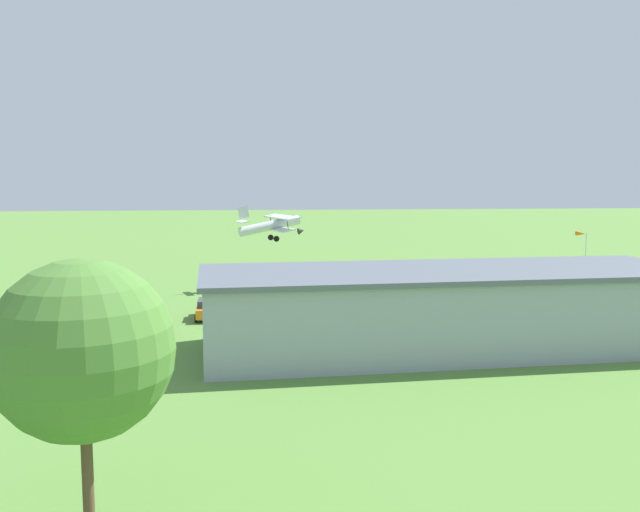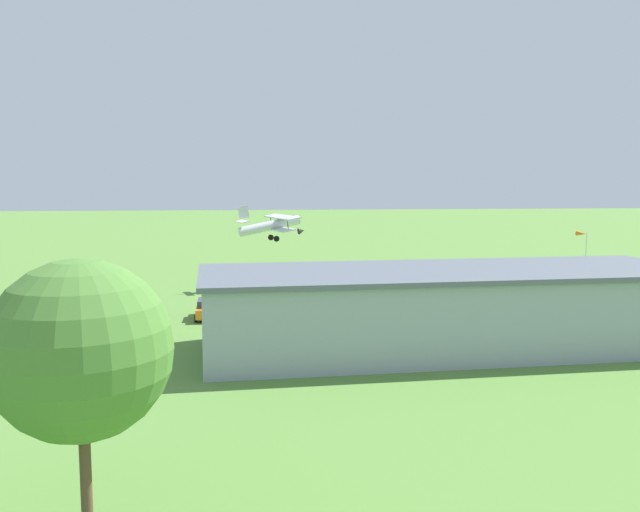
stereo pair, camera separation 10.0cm
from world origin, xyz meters
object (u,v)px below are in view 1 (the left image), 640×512
biplane (272,225)px  windsock (582,237)px  car_blue (120,312)px  hangar (449,308)px  car_green (43,315)px  tree_by_windsock (83,350)px  person_by_parked_cars (601,303)px  person_walking_on_apron (546,295)px  car_orange (207,309)px  person_near_hangar_door (609,307)px

biplane → windsock: (-37.81, -2.97, -1.90)m
biplane → car_blue: biplane is taller
hangar → windsock: bearing=-130.0°
biplane → car_blue: size_ratio=1.84×
car_green → biplane: bearing=-138.1°
tree_by_windsock → person_by_parked_cars: bearing=-137.7°
person_by_parked_cars → person_walking_on_apron: person_by_parked_cars is taller
biplane → car_orange: bearing=68.7°
car_blue → tree_by_windsock: tree_by_windsock is taller
biplane → car_green: biplane is taller
windsock → person_walking_on_apron: bearing=53.0°
tree_by_windsock → windsock: (-46.12, -54.58, -1.23)m
car_green → person_walking_on_apron: 46.09m
car_green → car_orange: bearing=-174.0°
car_orange → tree_by_windsock: bearing=86.8°
biplane → person_near_hangar_door: 35.22m
person_by_parked_cars → tree_by_windsock: 50.72m
car_blue → car_orange: bearing=-175.1°
biplane → tree_by_windsock: bearing=80.9°
car_blue → person_near_hangar_door: size_ratio=2.78×
car_blue → tree_by_windsock: 35.56m
biplane → person_near_hangar_door: bearing=146.5°
biplane → tree_by_windsock: 52.28m
biplane → tree_by_windsock: (8.31, 51.61, -0.67)m
biplane → person_near_hangar_door: (-28.91, 19.15, -6.16)m
hangar → car_green: hangar is taller
person_walking_on_apron → windsock: 19.87m
car_orange → person_by_parked_cars: size_ratio=2.54×
car_orange → biplane: bearing=-111.3°
car_orange → person_by_parked_cars: (-35.30, 1.39, 0.03)m
car_green → tree_by_windsock: bearing=108.5°
biplane → windsock: 37.98m
windsock → car_orange: bearing=23.5°
car_orange → tree_by_windsock: size_ratio=0.48×
person_by_parked_cars → hangar: bearing=31.7°
person_by_parked_cars → windsock: (-8.86, -20.62, 4.21)m
car_blue → windsock: size_ratio=0.81×
hangar → person_by_parked_cars: hangar is taller
car_blue → person_near_hangar_door: (-42.52, 2.26, 0.01)m
person_walking_on_apron → windsock: (-11.67, -15.50, 4.28)m
hangar → tree_by_windsock: 30.54m
car_orange → windsock: windsock is taller
person_by_parked_cars → car_blue: bearing=-1.0°
hangar → car_blue: hangar is taller
car_blue → windsock: bearing=-158.9°
car_orange → person_walking_on_apron: bearing=-173.5°
car_orange → windsock: size_ratio=0.78×
person_walking_on_apron → tree_by_windsock: 52.38m
hangar → car_orange: hangar is taller
person_near_hangar_door → tree_by_windsock: tree_by_windsock is taller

